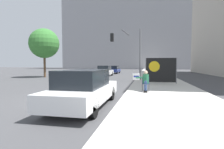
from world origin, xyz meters
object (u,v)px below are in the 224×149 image
at_px(seated_protester, 145,80).
at_px(protest_banner, 161,70).
at_px(traffic_light_pole, 128,46).
at_px(car_on_road_midblock, 114,70).
at_px(parked_car_curbside, 85,88).
at_px(car_on_road_nearest, 105,71).
at_px(street_tree_near_curb, 44,44).

xyz_separation_m(seated_protester, protest_banner, (1.17, 4.45, 0.45)).
bearing_deg(traffic_light_pole, car_on_road_midblock, 106.59).
bearing_deg(seated_protester, parked_car_curbside, -124.06).
xyz_separation_m(protest_banner, parked_car_curbside, (-3.50, -7.93, -0.50)).
bearing_deg(parked_car_curbside, car_on_road_nearest, 101.11).
xyz_separation_m(car_on_road_nearest, street_tree_near_curb, (-7.15, -3.59, 3.62)).
bearing_deg(car_on_road_nearest, seated_protester, -67.65).
bearing_deg(seated_protester, traffic_light_pole, 102.75).
height_order(seated_protester, protest_banner, protest_banner).
bearing_deg(car_on_road_nearest, parked_car_curbside, -78.89).
height_order(protest_banner, parked_car_curbside, protest_banner).
xyz_separation_m(seated_protester, parked_car_curbside, (-2.34, -3.48, -0.05)).
height_order(protest_banner, traffic_light_pole, traffic_light_pole).
bearing_deg(car_on_road_nearest, protest_banner, -54.16).
xyz_separation_m(parked_car_curbside, car_on_road_midblock, (-3.57, 25.09, -0.02)).
bearing_deg(car_on_road_midblock, seated_protester, -74.70).
relative_size(parked_car_curbside, car_on_road_midblock, 1.08).
xyz_separation_m(car_on_road_midblock, street_tree_near_curb, (-7.02, -11.14, 3.65)).
height_order(protest_banner, street_tree_near_curb, street_tree_near_curb).
xyz_separation_m(traffic_light_pole, street_tree_near_curb, (-11.16, 2.77, 0.78)).
bearing_deg(protest_banner, parked_car_curbside, -113.83).
distance_m(traffic_light_pole, car_on_road_midblock, 14.79).
distance_m(traffic_light_pole, street_tree_near_curb, 11.53).
bearing_deg(car_on_road_nearest, street_tree_near_curb, -153.32).
bearing_deg(parked_car_curbside, street_tree_near_curb, 127.21).
height_order(seated_protester, street_tree_near_curb, street_tree_near_curb).
bearing_deg(street_tree_near_curb, traffic_light_pole, -13.93).
bearing_deg(traffic_light_pole, protest_banner, -47.97).
bearing_deg(protest_banner, seated_protester, -104.68).
distance_m(protest_banner, parked_car_curbside, 8.68).
bearing_deg(protest_banner, street_tree_near_curb, 156.86).
distance_m(seated_protester, traffic_light_pole, 8.39).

